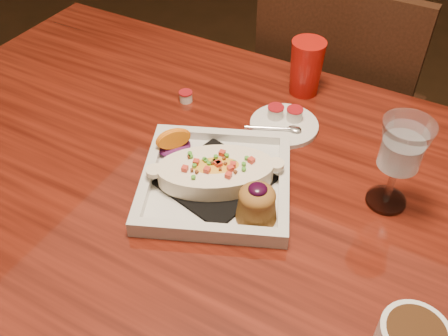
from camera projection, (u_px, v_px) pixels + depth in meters
The scene contains 7 objects.
table at pixel (231, 230), 0.94m from camera, with size 1.50×0.90×0.75m.
chair_far at pixel (335, 115), 1.44m from camera, with size 0.42×0.42×0.93m.
plate at pixel (219, 179), 0.86m from camera, with size 0.34×0.34×0.08m.
goblet at pixel (402, 150), 0.78m from camera, with size 0.08×0.08×0.17m.
saucer at pixel (283, 123), 1.00m from camera, with size 0.14×0.14×0.09m.
creamer_loose at pixel (186, 96), 1.07m from camera, with size 0.03×0.03×0.02m.
red_tumbler at pixel (306, 68), 1.06m from camera, with size 0.07×0.07×0.12m, color #B3140C.
Camera 1 is at (0.28, -0.53, 1.38)m, focal length 40.00 mm.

